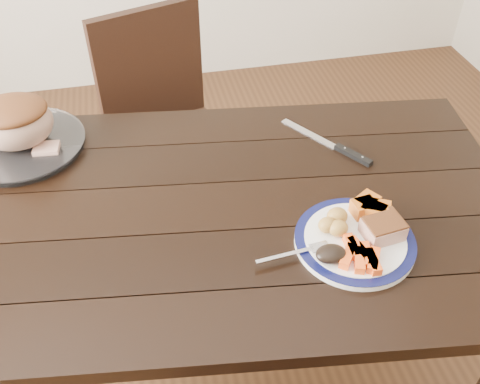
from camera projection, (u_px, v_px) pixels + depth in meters
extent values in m
plane|color=#472B16|center=(216.00, 362.00, 1.87)|extent=(4.00, 4.00, 0.00)
cube|color=black|center=(208.00, 212.00, 1.38)|extent=(1.71, 1.11, 0.04)
cube|color=black|center=(2.00, 227.00, 1.86)|extent=(0.07, 0.07, 0.71)
cube|color=black|center=(405.00, 204.00, 1.95)|extent=(0.07, 0.07, 0.71)
cube|color=black|center=(179.00, 149.00, 2.04)|extent=(0.54, 0.54, 0.04)
cube|color=black|center=(150.00, 68.00, 2.00)|extent=(0.41, 0.18, 0.46)
cube|color=black|center=(201.00, 157.00, 2.38)|extent=(0.04, 0.04, 0.43)
cube|color=black|center=(244.00, 204.00, 2.15)|extent=(0.04, 0.04, 0.43)
cube|color=black|center=(126.00, 185.00, 2.24)|extent=(0.04, 0.04, 0.43)
cube|color=black|center=(163.00, 239.00, 2.01)|extent=(0.04, 0.04, 0.43)
cylinder|color=white|center=(354.00, 242.00, 1.26)|extent=(0.28, 0.28, 0.02)
torus|color=#0B0F3B|center=(355.00, 239.00, 1.26)|extent=(0.28, 0.28, 0.02)
cylinder|color=white|center=(22.00, 146.00, 1.54)|extent=(0.35, 0.35, 0.02)
cube|color=tan|center=(383.00, 230.00, 1.25)|extent=(0.10, 0.08, 0.04)
ellipsoid|color=gold|center=(337.00, 216.00, 1.28)|extent=(0.05, 0.05, 0.04)
ellipsoid|color=gold|center=(327.00, 225.00, 1.26)|extent=(0.05, 0.04, 0.04)
ellipsoid|color=gold|center=(338.00, 228.00, 1.25)|extent=(0.05, 0.04, 0.04)
cube|color=#FF5615|center=(372.00, 262.00, 1.19)|extent=(0.03, 0.07, 0.02)
cube|color=#FF5615|center=(358.00, 249.00, 1.22)|extent=(0.04, 0.07, 0.02)
cube|color=#FF5615|center=(359.00, 260.00, 1.19)|extent=(0.04, 0.07, 0.02)
cube|color=#FF5615|center=(373.00, 260.00, 1.19)|extent=(0.05, 0.07, 0.02)
cube|color=#FF5615|center=(348.00, 256.00, 1.20)|extent=(0.06, 0.07, 0.02)
cube|color=#FF5615|center=(366.00, 255.00, 1.20)|extent=(0.03, 0.07, 0.02)
cube|color=#FF5615|center=(352.00, 247.00, 1.22)|extent=(0.03, 0.07, 0.02)
cube|color=orange|center=(363.00, 208.00, 1.30)|extent=(0.06, 0.05, 0.04)
cube|color=orange|center=(367.00, 203.00, 1.32)|extent=(0.07, 0.07, 0.04)
cube|color=orange|center=(373.00, 212.00, 1.29)|extent=(0.07, 0.07, 0.04)
cube|color=orange|center=(378.00, 210.00, 1.30)|extent=(0.07, 0.07, 0.04)
ellipsoid|color=black|center=(331.00, 254.00, 1.20)|extent=(0.07, 0.05, 0.03)
cube|color=silver|center=(285.00, 256.00, 1.22)|extent=(0.14, 0.02, 0.00)
cube|color=silver|center=(319.00, 247.00, 1.23)|extent=(0.05, 0.03, 0.00)
ellipsoid|color=tan|center=(15.00, 123.00, 1.49)|extent=(0.21, 0.18, 0.14)
cube|color=tan|center=(47.00, 149.00, 1.50)|extent=(0.08, 0.06, 0.02)
cube|color=silver|center=(309.00, 133.00, 1.60)|extent=(0.13, 0.18, 0.00)
cube|color=black|center=(353.00, 155.00, 1.51)|extent=(0.08, 0.11, 0.01)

